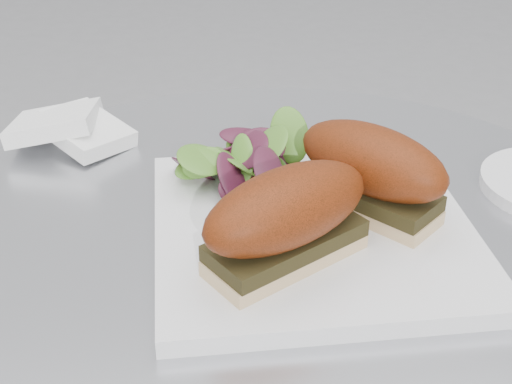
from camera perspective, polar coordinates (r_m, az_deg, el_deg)
The scene contains 5 objects.
plate at distance 0.63m, azimuth 4.53°, elevation -3.02°, with size 0.27×0.27×0.02m, color white.
sandwich_left at distance 0.55m, azimuth 2.48°, elevation -1.99°, with size 0.17×0.14×0.08m.
sandwich_right at distance 0.63m, azimuth 9.22°, elevation 1.81°, with size 0.14×0.15×0.08m.
salad at distance 0.67m, azimuth -0.97°, elevation 2.70°, with size 0.12×0.12×0.05m, color #558C2E, non-canonical shape.
napkin at distance 0.81m, azimuth -14.35°, elevation 4.28°, with size 0.12×0.12×0.02m, color white, non-canonical shape.
Camera 1 is at (-0.09, -0.51, 1.09)m, focal length 50.00 mm.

